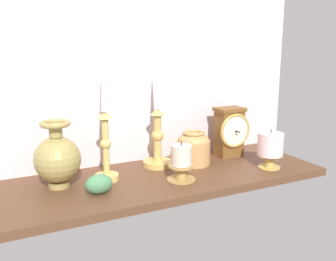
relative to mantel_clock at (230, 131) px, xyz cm
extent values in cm
cube|color=brown|center=(-29.73, -7.82, -10.29)|extent=(100.00, 36.00, 2.40)
cube|color=silver|center=(-29.73, 10.68, 23.41)|extent=(120.00, 2.00, 65.00)
cube|color=brown|center=(0.00, 0.61, -0.91)|extent=(8.87, 6.52, 16.35)
cube|color=brown|center=(0.00, 0.61, 7.86)|extent=(9.94, 7.31, 1.20)
torus|color=#B38E40|center=(0.00, -3.05, 0.87)|extent=(12.19, 1.11, 12.19)
cylinder|color=silver|center=(0.00, -3.15, 0.87)|extent=(10.20, 0.40, 10.20)
cube|color=black|center=(0.00, -3.45, 0.87)|extent=(1.01, 3.92, 0.30)
cylinder|color=tan|center=(-47.19, -4.36, -8.19)|extent=(7.10, 7.10, 1.80)
cylinder|color=tan|center=(-47.19, -4.36, 1.23)|extent=(2.01, 2.01, 17.03)
sphere|color=tan|center=(-47.19, -4.36, 2.08)|extent=(3.22, 3.22, 3.22)
cone|color=tan|center=(-47.19, -4.36, 10.74)|extent=(4.47, 4.47, 2.00)
cone|color=silver|center=(-47.19, -4.36, 20.92)|extent=(2.23, 2.23, 18.36)
cylinder|color=tan|center=(-27.90, 1.10, -8.19)|extent=(9.71, 9.71, 1.80)
cylinder|color=tan|center=(-27.90, 1.10, 0.46)|extent=(2.51, 2.51, 15.49)
sphere|color=tan|center=(-27.90, 1.10, 1.24)|extent=(4.02, 4.02, 4.02)
cone|color=tan|center=(-27.90, 1.10, 9.21)|extent=(4.77, 4.77, 2.00)
cone|color=white|center=(-27.90, 1.10, 18.54)|extent=(1.91, 1.91, 16.66)
cylinder|color=#9F8D4C|center=(-61.09, -3.66, -8.29)|extent=(5.89, 5.89, 1.60)
sphere|color=#9F8D4C|center=(-61.09, -3.66, -0.94)|extent=(13.09, 13.09, 13.09)
cylinder|color=#9F8D4C|center=(-61.09, -3.66, 7.46)|extent=(3.67, 3.67, 3.71)
torus|color=#9F8D4C|center=(-61.09, -3.66, 9.32)|extent=(8.40, 8.40, 1.52)
cylinder|color=tan|center=(-16.27, -2.33, -5.02)|extent=(11.18, 11.18, 8.13)
ellipsoid|color=tan|center=(-16.27, -2.33, -0.95)|extent=(10.62, 10.62, 5.31)
torus|color=tan|center=(-16.27, -2.33, 1.70)|extent=(7.25, 7.25, 1.11)
cylinder|color=tan|center=(4.05, -16.79, -7.17)|extent=(2.90, 2.90, 3.84)
cylinder|color=tan|center=(4.05, -16.79, -8.69)|extent=(7.24, 7.24, 0.80)
cylinder|color=tan|center=(4.05, -16.79, -5.25)|extent=(6.52, 6.52, 0.60)
cylinder|color=silver|center=(4.05, -16.79, -1.14)|extent=(8.28, 8.28, 7.41)
cylinder|color=black|center=(4.05, -16.79, 3.16)|extent=(0.30, 0.30, 1.20)
cylinder|color=#AC8848|center=(-27.30, -14.19, -6.90)|extent=(3.40, 3.40, 4.37)
cylinder|color=#AC8848|center=(-27.30, -14.19, -8.69)|extent=(8.50, 8.50, 0.80)
cylinder|color=#AC8848|center=(-27.30, -14.19, -4.72)|extent=(7.65, 7.65, 0.60)
cylinder|color=beige|center=(-27.30, -14.19, -1.32)|extent=(6.23, 6.23, 5.99)
cylinder|color=black|center=(-27.30, -14.19, 2.28)|extent=(0.30, 0.30, 1.20)
ellipsoid|color=#498354|center=(-52.30, -13.42, -6.38)|extent=(7.63, 5.34, 5.42)
camera|label=1|loc=(-80.14, -111.42, 31.75)|focal=41.86mm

